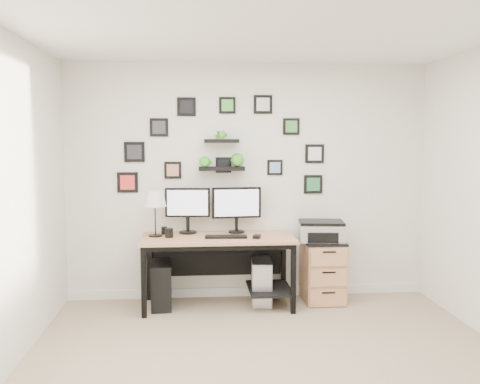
{
  "coord_description": "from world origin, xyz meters",
  "views": [
    {
      "loc": [
        -0.59,
        -3.9,
        1.78
      ],
      "look_at": [
        -0.11,
        1.83,
        1.2
      ],
      "focal_mm": 40.0,
      "sensor_mm": 36.0,
      "label": 1
    }
  ],
  "objects": [
    {
      "name": "printer",
      "position": [
        0.77,
        1.73,
        0.78
      ],
      "size": [
        0.52,
        0.43,
        0.21
      ],
      "color": "silver",
      "rests_on": "file_cabinet"
    },
    {
      "name": "desk",
      "position": [
        -0.32,
        1.67,
        0.63
      ],
      "size": [
        1.6,
        0.7,
        0.75
      ],
      "color": "tan",
      "rests_on": "ground"
    },
    {
      "name": "mug",
      "position": [
        -0.86,
        1.63,
        0.8
      ],
      "size": [
        0.09,
        0.09,
        0.1
      ],
      "primitive_type": "cylinder",
      "color": "black",
      "rests_on": "desk"
    },
    {
      "name": "table_lamp",
      "position": [
        -1.01,
        1.71,
        1.14
      ],
      "size": [
        0.24,
        0.24,
        0.48
      ],
      "color": "black",
      "rests_on": "desk"
    },
    {
      "name": "room",
      "position": [
        0.0,
        1.98,
        0.05
      ],
      "size": [
        4.0,
        4.0,
        4.0
      ],
      "color": "tan",
      "rests_on": "ground"
    },
    {
      "name": "pc_tower_grey",
      "position": [
        0.12,
        1.71,
        0.24
      ],
      "size": [
        0.25,
        0.49,
        0.47
      ],
      "color": "gray",
      "rests_on": "ground"
    },
    {
      "name": "mouse",
      "position": [
        0.04,
        1.51,
        0.77
      ],
      "size": [
        0.1,
        0.13,
        0.03
      ],
      "primitive_type": "cube",
      "rotation": [
        0.0,
        0.0,
        -0.29
      ],
      "color": "black",
      "rests_on": "desk"
    },
    {
      "name": "monitor_left",
      "position": [
        -0.67,
        1.86,
        1.04
      ],
      "size": [
        0.49,
        0.21,
        0.5
      ],
      "color": "black",
      "rests_on": "desk"
    },
    {
      "name": "monitor_right",
      "position": [
        -0.14,
        1.85,
        1.05
      ],
      "size": [
        0.54,
        0.19,
        0.5
      ],
      "color": "black",
      "rests_on": "desk"
    },
    {
      "name": "pen_cup",
      "position": [
        -0.93,
        1.83,
        0.79
      ],
      "size": [
        0.06,
        0.06,
        0.08
      ],
      "primitive_type": "cylinder",
      "color": "black",
      "rests_on": "desk"
    },
    {
      "name": "file_cabinet",
      "position": [
        0.79,
        1.72,
        0.34
      ],
      "size": [
        0.43,
        0.53,
        0.67
      ],
      "color": "tan",
      "rests_on": "ground"
    },
    {
      "name": "pc_tower_black",
      "position": [
        -0.96,
        1.67,
        0.24
      ],
      "size": [
        0.24,
        0.49,
        0.47
      ],
      "primitive_type": "cube",
      "rotation": [
        0.0,
        0.0,
        0.06
      ],
      "color": "black",
      "rests_on": "ground"
    },
    {
      "name": "wall_decor",
      "position": [
        -0.29,
        1.93,
        1.66
      ],
      "size": [
        2.29,
        0.18,
        1.09
      ],
      "color": "black",
      "rests_on": "ground"
    },
    {
      "name": "keyboard",
      "position": [
        -0.27,
        1.57,
        0.76
      ],
      "size": [
        0.44,
        0.16,
        0.02
      ],
      "primitive_type": "cube",
      "rotation": [
        0.0,
        0.0,
        -0.05
      ],
      "color": "black",
      "rests_on": "desk"
    }
  ]
}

